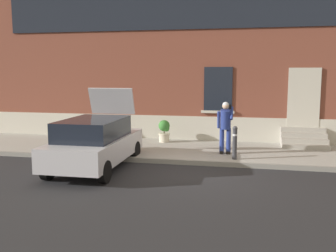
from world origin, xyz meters
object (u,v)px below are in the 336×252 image
hatchback_car_silver (95,142)px  person_on_phone (225,124)px  planter_olive (100,128)px  bollard_near_person (235,141)px  planter_cream (164,130)px

hatchback_car_silver → person_on_phone: size_ratio=2.34×
person_on_phone → planter_olive: (-5.18, 1.98, -0.54)m
bollard_near_person → planter_cream: bearing=138.3°
person_on_phone → planter_olive: 5.58m
hatchback_car_silver → planter_olive: size_ratio=4.74×
hatchback_car_silver → person_on_phone: 4.25m
hatchback_car_silver → planter_olive: bearing=110.3°
person_on_phone → planter_cream: size_ratio=2.03×
hatchback_car_silver → bollard_near_person: hatchback_car_silver is taller
bollard_near_person → person_on_phone: 0.88m
hatchback_car_silver → planter_olive: (-1.52, 4.12, -0.19)m
planter_cream → person_on_phone: bearing=-36.2°
bollard_near_person → planter_olive: (-5.52, 2.67, -0.11)m
bollard_near_person → person_on_phone: (-0.34, 0.69, 0.43)m
hatchback_car_silver → planter_olive: hatchback_car_silver is taller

